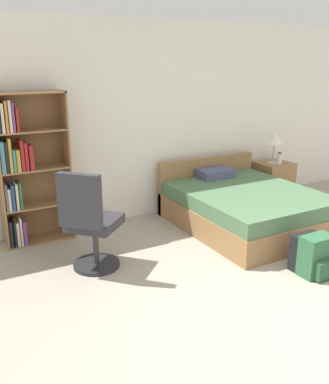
% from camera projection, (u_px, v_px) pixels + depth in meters
% --- Properties ---
extents(wall_back, '(9.00, 0.06, 2.60)m').
position_uv_depth(wall_back, '(163.00, 120.00, 5.85)').
color(wall_back, white).
rests_on(wall_back, ground_plane).
extents(bookshelf, '(0.80, 0.30, 1.76)m').
position_uv_depth(bookshelf, '(25.00, 169.00, 4.88)').
color(bookshelf, olive).
rests_on(bookshelf, ground_plane).
extents(bed, '(1.58, 1.93, 0.75)m').
position_uv_depth(bed, '(244.00, 207.00, 5.58)').
color(bed, olive).
rests_on(bed, ground_plane).
extents(office_chair, '(0.72, 0.72, 1.08)m').
position_uv_depth(office_chair, '(90.00, 224.00, 4.29)').
color(office_chair, '#232326').
rests_on(office_chair, ground_plane).
extents(nightstand, '(0.51, 0.49, 0.57)m').
position_uv_depth(nightstand, '(273.00, 180.00, 6.71)').
color(nightstand, olive).
rests_on(nightstand, ground_plane).
extents(table_lamp, '(0.23, 0.23, 0.48)m').
position_uv_depth(table_lamp, '(275.00, 140.00, 6.46)').
color(table_lamp, '#B2B2B7').
rests_on(table_lamp, nightstand).
extents(water_bottle, '(0.07, 0.07, 0.19)m').
position_uv_depth(water_bottle, '(279.00, 159.00, 6.49)').
color(water_bottle, silver).
rests_on(water_bottle, nightstand).
extents(backpack_black, '(0.32, 0.29, 0.39)m').
position_uv_depth(backpack_black, '(309.00, 254.00, 4.39)').
color(backpack_black, black).
rests_on(backpack_black, ground_plane).
extents(backpack_green, '(0.34, 0.27, 0.42)m').
position_uv_depth(backpack_green, '(317.00, 257.00, 4.29)').
color(backpack_green, '#2D603D').
rests_on(backpack_green, ground_plane).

